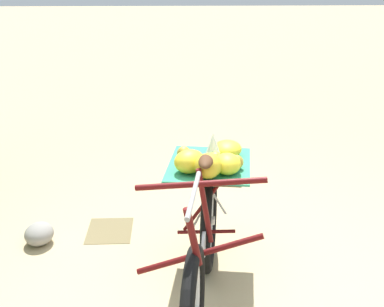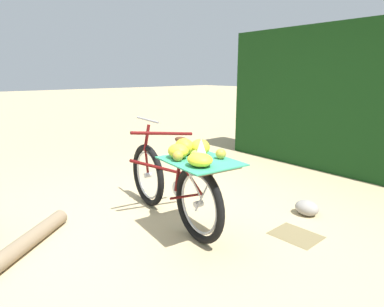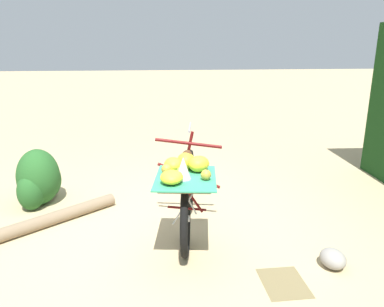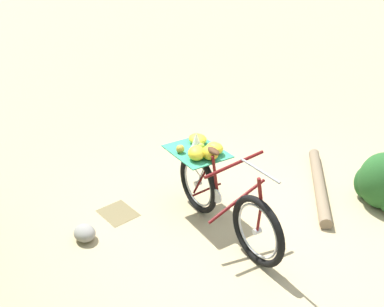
{
  "view_description": "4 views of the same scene",
  "coord_description": "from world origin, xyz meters",
  "px_view_note": "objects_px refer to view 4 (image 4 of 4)",
  "views": [
    {
      "loc": [
        -2.63,
        0.25,
        1.99
      ],
      "look_at": [
        0.5,
        0.12,
        0.86
      ],
      "focal_mm": 47.4,
      "sensor_mm": 36.0,
      "label": 1
    },
    {
      "loc": [
        2.55,
        -1.93,
        1.52
      ],
      "look_at": [
        0.51,
        -0.08,
        0.85
      ],
      "focal_mm": 30.84,
      "sensor_mm": 36.0,
      "label": 2
    },
    {
      "loc": [
        3.58,
        -0.31,
        1.89
      ],
      "look_at": [
        0.43,
        0.07,
        0.97
      ],
      "focal_mm": 34.0,
      "sensor_mm": 36.0,
      "label": 3
    },
    {
      "loc": [
        -2.45,
        2.67,
        2.79
      ],
      "look_at": [
        0.44,
        0.15,
        0.83
      ],
      "focal_mm": 37.44,
      "sensor_mm": 36.0,
      "label": 4
    }
  ],
  "objects_px": {
    "fallen_log": "(319,184)",
    "shrub_cluster": "(383,184)",
    "bicycle": "(218,187)",
    "path_stone": "(85,233)"
  },
  "relations": [
    {
      "from": "shrub_cluster",
      "to": "path_stone",
      "type": "distance_m",
      "value": 3.48
    },
    {
      "from": "bicycle",
      "to": "fallen_log",
      "type": "relative_size",
      "value": 1.02
    },
    {
      "from": "bicycle",
      "to": "path_stone",
      "type": "bearing_deg",
      "value": -113.31
    },
    {
      "from": "fallen_log",
      "to": "shrub_cluster",
      "type": "distance_m",
      "value": 0.77
    },
    {
      "from": "bicycle",
      "to": "shrub_cluster",
      "type": "bearing_deg",
      "value": 68.55
    },
    {
      "from": "fallen_log",
      "to": "shrub_cluster",
      "type": "xyz_separation_m",
      "value": [
        -0.71,
        -0.19,
        0.24
      ]
    },
    {
      "from": "fallen_log",
      "to": "path_stone",
      "type": "xyz_separation_m",
      "value": [
        1.07,
        2.79,
        0.01
      ]
    },
    {
      "from": "shrub_cluster",
      "to": "path_stone",
      "type": "relative_size",
      "value": 2.81
    },
    {
      "from": "fallen_log",
      "to": "shrub_cluster",
      "type": "bearing_deg",
      "value": -164.57
    },
    {
      "from": "path_stone",
      "to": "bicycle",
      "type": "bearing_deg",
      "value": -121.9
    }
  ]
}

